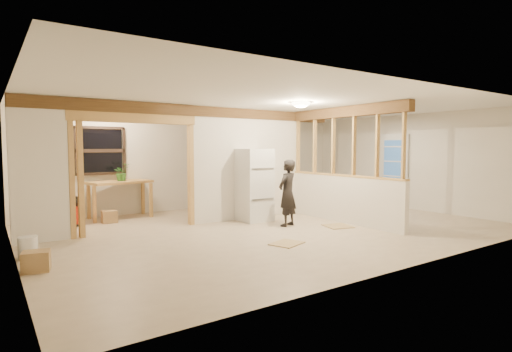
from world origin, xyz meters
TOP-DOWN VIEW (x-y plane):
  - floor at (0.00, 0.00)m, footprint 9.00×6.50m
  - ceiling at (0.00, 0.00)m, footprint 9.00×6.50m
  - wall_back at (0.00, 3.25)m, footprint 9.00×0.01m
  - wall_front at (0.00, -3.25)m, footprint 9.00×0.01m
  - wall_left at (-4.50, 0.00)m, footprint 0.01×6.50m
  - wall_right at (4.50, 0.00)m, footprint 0.01×6.50m
  - partition_left_stub at (-4.05, 1.20)m, footprint 0.90×0.12m
  - partition_center at (0.20, 1.20)m, footprint 2.80×0.12m
  - doorway_frame at (-2.40, 1.20)m, footprint 2.46×0.14m
  - header_beam_back at (-1.00, 1.20)m, footprint 7.00×0.18m
  - header_beam_right at (1.60, -0.40)m, footprint 0.18×3.30m
  - pony_wall at (1.60, -0.40)m, footprint 0.12×3.20m
  - stud_partition at (1.60, -0.40)m, footprint 0.14×3.20m
  - window_back at (-2.60, 3.17)m, footprint 1.12×0.10m
  - french_door at (4.42, 0.40)m, footprint 0.12×0.86m
  - ceiling_dome_main at (0.30, -0.50)m, footprint 0.36×0.36m
  - ceiling_dome_util at (-2.50, 2.30)m, footprint 0.32×0.32m
  - hanging_bulb at (-2.00, 1.60)m, footprint 0.07×0.07m
  - refrigerator at (0.11, 0.82)m, footprint 0.66×0.64m
  - woman at (0.33, -0.06)m, footprint 0.59×0.49m
  - work_table at (-2.26, 2.84)m, footprint 1.48×0.95m
  - potted_plant at (-2.23, 2.79)m, footprint 0.46×0.43m
  - shop_vac at (-3.45, 2.40)m, footprint 0.58×0.58m
  - bookshelf at (2.72, 3.05)m, footprint 0.80×0.27m
  - bucket at (-4.34, 0.12)m, footprint 0.31×0.31m
  - box_util_a at (-2.63, 2.38)m, footprint 0.32×0.28m
  - box_util_b at (-3.72, 1.54)m, footprint 0.33×0.33m
  - box_front at (-4.31, -0.60)m, footprint 0.38×0.33m
  - floor_panel_near at (1.14, -0.71)m, footprint 0.62×0.62m
  - floor_panel_far at (-0.66, -1.28)m, footprint 0.64×0.57m

SIDE VIEW (x-z plane):
  - floor at x=0.00m, z-range -0.01..0.00m
  - floor_panel_far at x=-0.66m, z-range 0.00..0.02m
  - floor_panel_near at x=1.14m, z-range 0.00..0.02m
  - box_util_b at x=-3.72m, z-range 0.00..0.26m
  - box_util_a at x=-2.63m, z-range 0.00..0.26m
  - box_front at x=-4.31m, z-range 0.00..0.27m
  - bucket at x=-4.34m, z-range 0.00..0.33m
  - shop_vac at x=-3.45m, z-range 0.00..0.63m
  - work_table at x=-2.26m, z-range 0.00..0.86m
  - pony_wall at x=1.60m, z-range 0.00..1.00m
  - woman at x=0.33m, z-range 0.00..1.38m
  - refrigerator at x=0.11m, z-range 0.00..1.60m
  - bookshelf at x=2.72m, z-range 0.00..1.61m
  - french_door at x=4.42m, z-range 0.00..2.00m
  - potted_plant at x=-2.23m, z-range 0.86..1.26m
  - doorway_frame at x=-2.40m, z-range 0.00..2.20m
  - wall_back at x=0.00m, z-range 0.00..2.50m
  - wall_front at x=0.00m, z-range 0.00..2.50m
  - wall_left at x=-4.50m, z-range 0.00..2.50m
  - wall_right at x=4.50m, z-range 0.00..2.50m
  - partition_left_stub at x=-4.05m, z-range 0.00..2.50m
  - partition_center at x=0.20m, z-range 0.00..2.50m
  - window_back at x=-2.60m, z-range 1.00..2.10m
  - stud_partition at x=1.60m, z-range 1.00..2.32m
  - hanging_bulb at x=-2.00m, z-range 2.15..2.22m
  - header_beam_back at x=-1.00m, z-range 2.27..2.49m
  - header_beam_right at x=1.60m, z-range 2.27..2.49m
  - ceiling_dome_main at x=0.30m, z-range 2.40..2.56m
  - ceiling_dome_util at x=-2.50m, z-range 2.41..2.55m
  - ceiling at x=0.00m, z-range 2.50..2.50m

